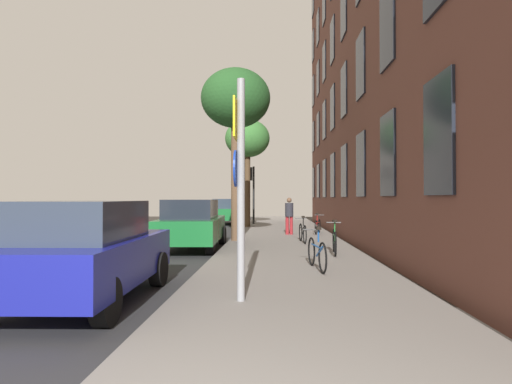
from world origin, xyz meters
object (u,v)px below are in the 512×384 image
object	(u,v)px
pedestrian_0	(289,213)
car_2	(227,211)
tree_far	(247,140)
bicycle_1	(335,241)
bicycle_0	(317,253)
traffic_light	(252,184)
bicycle_3	(318,226)
car_0	(84,251)
sign_post	(239,176)
tree_near	(236,101)
bicycle_2	(303,232)
car_1	(192,224)

from	to	relation	value
pedestrian_0	car_2	bearing A→B (deg)	112.81
tree_far	bicycle_1	bearing A→B (deg)	-74.38
bicycle_0	pedestrian_0	xyz separation A→B (m)	(-0.25, 8.85, 0.53)
traffic_light	bicycle_3	size ratio (longest dim) A/B	2.12
tree_far	bicycle_1	distance (m)	12.29
pedestrian_0	car_0	xyz separation A→B (m)	(-3.71, -11.47, -0.18)
traffic_light	bicycle_1	bearing A→B (deg)	-77.83
sign_post	tree_far	bearing A→B (deg)	93.04
pedestrian_0	car_2	world-z (taller)	pedestrian_0
sign_post	tree_far	xyz separation A→B (m)	(-0.87, 16.43, 2.83)
bicycle_0	car_0	world-z (taller)	car_0
tree_near	bicycle_2	distance (m)	5.40
car_1	tree_near	bearing A→B (deg)	54.97
tree_near	bicycle_1	distance (m)	6.77
tree_far	bicycle_2	size ratio (longest dim) A/B	3.65
tree_far	bicycle_2	distance (m)	9.46
car_2	tree_far	bearing A→B (deg)	-68.34
bicycle_0	bicycle_1	world-z (taller)	bicycle_1
sign_post	car_0	size ratio (longest dim) A/B	0.85
pedestrian_0	car_0	world-z (taller)	pedestrian_0
traffic_light	car_0	size ratio (longest dim) A/B	0.88
traffic_light	pedestrian_0	xyz separation A→B (m)	(1.98, -7.50, -1.49)
bicycle_0	bicycle_1	distance (m)	2.64
sign_post	bicycle_1	size ratio (longest dim) A/B	2.01
car_0	car_1	size ratio (longest dim) A/B	0.88
bicycle_1	pedestrian_0	size ratio (longest dim) A/B	1.07
bicycle_3	car_2	xyz separation A→B (m)	(-4.89, 8.28, 0.37)
bicycle_0	tree_near	bearing A→B (deg)	110.55
tree_far	traffic_light	bearing A→B (deg)	87.70
tree_far	bicycle_0	xyz separation A→B (m)	(2.34, -13.59, -4.37)
tree_near	bicycle_0	xyz separation A→B (m)	(2.33, -6.21, -4.78)
bicycle_2	car_2	distance (m)	12.59
pedestrian_0	tree_far	bearing A→B (deg)	113.74
bicycle_2	pedestrian_0	bearing A→B (deg)	95.97
bicycle_1	car_1	distance (m)	4.74
car_2	bicycle_2	bearing A→B (deg)	-71.55
car_0	car_2	world-z (taller)	same
tree_far	tree_near	bearing A→B (deg)	-89.92
bicycle_3	car_2	size ratio (longest dim) A/B	0.41
sign_post	car_0	world-z (taller)	sign_post
bicycle_0	car_0	size ratio (longest dim) A/B	0.43
sign_post	bicycle_2	xyz separation A→B (m)	(1.56, 8.40, -1.54)
car_0	car_1	world-z (taller)	same
tree_far	car_2	world-z (taller)	tree_far
tree_far	pedestrian_0	xyz separation A→B (m)	(2.09, -4.74, -3.83)
car_1	car_2	xyz separation A→B (m)	(-0.31, 13.09, -0.00)
sign_post	pedestrian_0	size ratio (longest dim) A/B	2.14
bicycle_1	car_0	distance (m)	6.99
pedestrian_0	bicycle_3	bearing A→B (deg)	16.56
tree_near	car_0	xyz separation A→B (m)	(-1.63, -8.83, -4.43)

